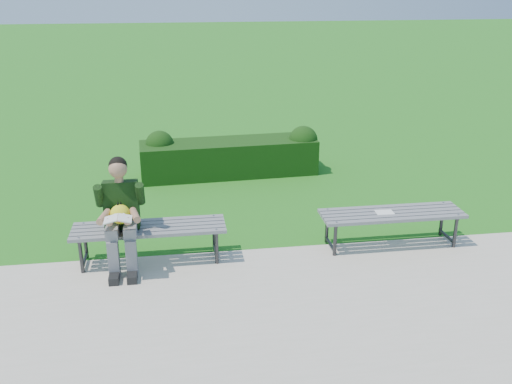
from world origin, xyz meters
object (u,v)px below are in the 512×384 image
seated_boy (121,212)px  bench_right (392,216)px  hedge (230,156)px  paper_sheet (384,212)px  bench_left (149,231)px

seated_boy → bench_right: bearing=1.6°
hedge → bench_right: size_ratio=1.72×
seated_boy → paper_sheet: (3.21, 0.09, -0.24)m
bench_right → bench_left: bearing=180.0°
bench_right → paper_sheet: (-0.10, 0.00, 0.06)m
hedge → bench_left: 3.40m
hedge → bench_left: (-1.30, -3.14, 0.08)m
hedge → bench_left: size_ratio=1.72×
bench_left → seated_boy: bearing=-162.7°
bench_left → bench_right: size_ratio=1.00×
paper_sheet → seated_boy: bearing=-178.4°
hedge → paper_sheet: hedge is taller
bench_left → paper_sheet: size_ratio=7.95×
paper_sheet → bench_left: bearing=180.0°
hedge → seated_boy: 3.63m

